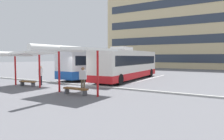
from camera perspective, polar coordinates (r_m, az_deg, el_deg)
name	(u,v)px	position (r m, az deg, el deg)	size (l,w,h in m)	color
ground_plane	(71,86)	(18.29, -11.30, -4.26)	(160.00, 160.00, 0.00)	slate
terminal_building	(179,26)	(52.79, 17.91, 11.52)	(32.59, 11.82, 22.50)	#D1BC8C
coach_bus_0	(99,64)	(24.45, -3.62, 1.55)	(3.35, 11.14, 3.50)	silver
coach_bus_1	(128,65)	(22.66, 4.41, 1.45)	(3.35, 12.41, 3.50)	silver
lane_stripe_0	(90,76)	(26.43, -6.08, -1.79)	(0.16, 14.00, 0.01)	white
lane_stripe_1	(115,78)	(24.37, 0.85, -2.22)	(0.16, 14.00, 0.01)	white
lane_stripe_2	(144,80)	(22.74, 8.92, -2.69)	(0.16, 14.00, 0.01)	white
waiting_shelter_0	(23,55)	(18.68, -23.22, 3.94)	(4.19, 5.30, 2.93)	red
bench_0	(28,82)	(19.00, -22.24, -3.16)	(1.62, 0.56, 0.45)	brown
waiting_shelter_1	(74,50)	(13.66, -10.42, 5.54)	(4.32, 5.33, 3.19)	red
bench_1	(76,90)	(13.90, -10.00, -5.32)	(1.86, 0.43, 0.45)	brown
platform_kerb	(75,84)	(18.67, -10.19, -3.90)	(44.00, 0.24, 0.12)	#ADADA8
waiting_passenger_0	(41,74)	(19.04, -19.07, -1.05)	(0.44, 0.54, 1.72)	black
waiting_passenger_1	(83,77)	(15.06, -8.02, -1.97)	(0.55, 0.39, 1.76)	brown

